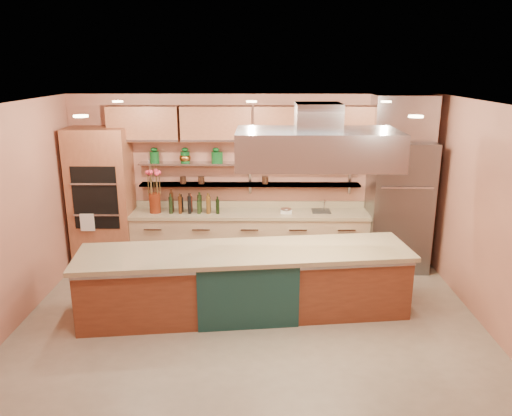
{
  "coord_description": "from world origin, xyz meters",
  "views": [
    {
      "loc": [
        0.12,
        -5.61,
        3.24
      ],
      "look_at": [
        0.06,
        1.0,
        1.34
      ],
      "focal_mm": 35.0,
      "sensor_mm": 36.0,
      "label": 1
    }
  ],
  "objects_px": {
    "refrigerator": "(398,206)",
    "green_canister": "(218,157)",
    "flower_vase": "(155,203)",
    "copper_kettle": "(185,158)",
    "island": "(245,282)",
    "kitchen_scale": "(286,210)"
  },
  "relations": [
    {
      "from": "refrigerator",
      "to": "green_canister",
      "type": "bearing_deg",
      "value": 175.48
    },
    {
      "from": "flower_vase",
      "to": "copper_kettle",
      "type": "relative_size",
      "value": 1.71
    },
    {
      "from": "copper_kettle",
      "to": "green_canister",
      "type": "relative_size",
      "value": 1.09
    },
    {
      "from": "island",
      "to": "kitchen_scale",
      "type": "relative_size",
      "value": 23.96
    },
    {
      "from": "refrigerator",
      "to": "copper_kettle",
      "type": "distance_m",
      "value": 3.54
    },
    {
      "from": "refrigerator",
      "to": "copper_kettle",
      "type": "bearing_deg",
      "value": 176.19
    },
    {
      "from": "kitchen_scale",
      "to": "green_canister",
      "type": "height_order",
      "value": "green_canister"
    },
    {
      "from": "refrigerator",
      "to": "copper_kettle",
      "type": "height_order",
      "value": "refrigerator"
    },
    {
      "from": "green_canister",
      "to": "flower_vase",
      "type": "bearing_deg",
      "value": -167.89
    },
    {
      "from": "island",
      "to": "flower_vase",
      "type": "relative_size",
      "value": 13.26
    },
    {
      "from": "island",
      "to": "refrigerator",
      "type": "bearing_deg",
      "value": 26.67
    },
    {
      "from": "refrigerator",
      "to": "kitchen_scale",
      "type": "relative_size",
      "value": 11.76
    },
    {
      "from": "copper_kettle",
      "to": "island",
      "type": "bearing_deg",
      "value": -60.77
    },
    {
      "from": "refrigerator",
      "to": "kitchen_scale",
      "type": "distance_m",
      "value": 1.81
    },
    {
      "from": "kitchen_scale",
      "to": "flower_vase",
      "type": "bearing_deg",
      "value": 175.32
    },
    {
      "from": "refrigerator",
      "to": "island",
      "type": "bearing_deg",
      "value": -146.54
    },
    {
      "from": "kitchen_scale",
      "to": "copper_kettle",
      "type": "height_order",
      "value": "copper_kettle"
    },
    {
      "from": "copper_kettle",
      "to": "green_canister",
      "type": "height_order",
      "value": "green_canister"
    },
    {
      "from": "flower_vase",
      "to": "island",
      "type": "bearing_deg",
      "value": -46.94
    },
    {
      "from": "island",
      "to": "copper_kettle",
      "type": "xyz_separation_m",
      "value": [
        -1.03,
        1.83,
        1.34
      ]
    },
    {
      "from": "flower_vase",
      "to": "green_canister",
      "type": "relative_size",
      "value": 1.86
    },
    {
      "from": "island",
      "to": "flower_vase",
      "type": "height_order",
      "value": "flower_vase"
    }
  ]
}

